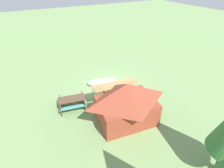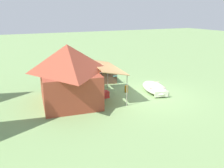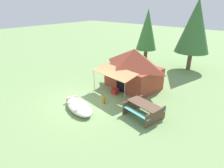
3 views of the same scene
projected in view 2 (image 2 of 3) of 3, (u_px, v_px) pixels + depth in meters
ground_plane at (147, 96)px, 12.04m from camera, size 80.00×80.00×0.00m
beached_rowboat at (154, 88)px, 12.69m from camera, size 2.59×1.74×0.38m
canvas_cabin_tent at (69, 73)px, 10.91m from camera, size 3.92×4.14×2.70m
picnic_table at (102, 73)px, 14.52m from camera, size 2.00×1.80×0.75m
cooler_box at (104, 95)px, 11.72m from camera, size 0.35×0.45×0.34m
fuel_can at (126, 89)px, 12.55m from camera, size 0.25×0.25×0.37m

